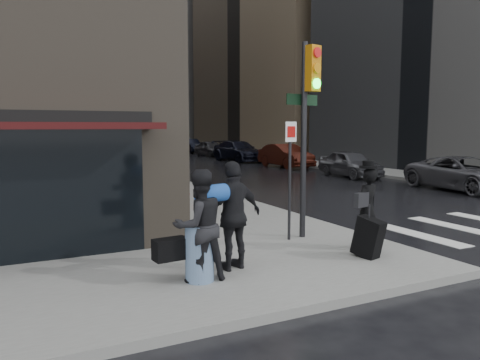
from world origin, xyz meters
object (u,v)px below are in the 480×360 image
at_px(man_jeans, 198,226).
at_px(fire_hydrant, 184,197).
at_px(man_overcoat, 367,213).
at_px(traffic_light, 306,113).
at_px(man_greycoat, 234,215).
at_px(parked_car_0, 464,174).
at_px(parked_car_2, 285,156).
at_px(parked_car_4, 211,148).
at_px(parked_car_3, 239,151).
at_px(parked_car_5, 190,146).
at_px(parked_car_1, 350,163).

xyz_separation_m(man_jeans, fire_hydrant, (2.22, 6.83, -0.61)).
relative_size(man_overcoat, fire_hydrant, 2.76).
bearing_deg(traffic_light, man_greycoat, -164.01).
xyz_separation_m(parked_car_0, parked_car_2, (-0.69, 12.71, 0.05)).
bearing_deg(parked_car_4, fire_hydrant, -118.67).
xyz_separation_m(parked_car_0, parked_car_3, (-0.92, 19.07, 0.07)).
height_order(parked_car_2, parked_car_3, parked_car_3).
bearing_deg(parked_car_5, parked_car_4, -96.54).
xyz_separation_m(traffic_light, fire_hydrant, (-1.00, 5.14, -2.49)).
height_order(man_jeans, parked_car_5, man_jeans).
distance_m(parked_car_1, parked_car_5, 25.43).
xyz_separation_m(parked_car_1, parked_car_4, (0.16, 19.07, -0.00)).
distance_m(man_greycoat, parked_car_4, 33.74).
distance_m(fire_hydrant, parked_car_1, 12.58).
distance_m(parked_car_0, parked_car_4, 25.43).
distance_m(man_jeans, parked_car_3, 28.45).
relative_size(man_greycoat, parked_car_1, 0.46).
relative_size(man_jeans, traffic_light, 0.42).
bearing_deg(parked_car_0, fire_hydrant, -178.20).
bearing_deg(parked_car_5, parked_car_1, -93.85).
height_order(parked_car_0, parked_car_1, parked_car_1).
bearing_deg(parked_car_4, parked_car_5, 82.04).
relative_size(man_greycoat, parked_car_2, 0.42).
bearing_deg(fire_hydrant, man_overcoat, -77.49).
bearing_deg(parked_car_3, parked_car_4, 81.04).
height_order(man_jeans, parked_car_2, man_jeans).
distance_m(man_overcoat, fire_hydrant, 6.80).
distance_m(man_jeans, parked_car_2, 23.15).
relative_size(fire_hydrant, parked_car_1, 0.16).
relative_size(man_overcoat, traffic_light, 0.43).
distance_m(parked_car_2, parked_car_5, 19.08).
relative_size(fire_hydrant, parked_car_3, 0.13).
bearing_deg(parked_car_5, traffic_light, -109.17).
distance_m(man_overcoat, traffic_light, 2.55).
distance_m(man_overcoat, parked_car_3, 26.74).
bearing_deg(man_jeans, parked_car_1, -142.66).
xyz_separation_m(man_greycoat, parked_car_2, (12.68, 18.50, -0.35)).
bearing_deg(parked_car_3, man_overcoat, -116.42).
relative_size(man_jeans, parked_car_4, 0.44).
xyz_separation_m(fire_hydrant, parked_car_3, (11.02, 18.35, 0.33)).
bearing_deg(parked_car_4, man_jeans, -117.25).
xyz_separation_m(parked_car_0, parked_car_4, (-0.53, 25.43, 0.00)).
bearing_deg(parked_car_4, parked_car_3, -97.36).
distance_m(parked_car_3, parked_car_4, 6.37).
bearing_deg(parked_car_0, man_overcoat, -145.34).
xyz_separation_m(parked_car_3, parked_car_4, (0.39, 6.36, -0.07)).
bearing_deg(parked_car_0, parked_car_2, 98.33).
relative_size(parked_car_0, parked_car_5, 1.19).
xyz_separation_m(man_greycoat, traffic_light, (2.42, 1.37, 1.83)).
bearing_deg(parked_car_1, fire_hydrant, -149.51).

